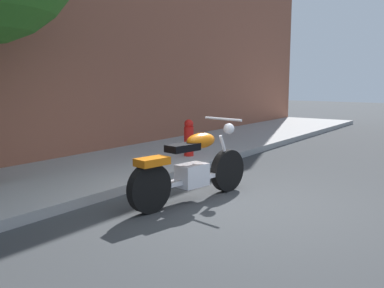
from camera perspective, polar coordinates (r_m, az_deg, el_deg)
ground_plane at (r=5.82m, az=4.56°, el=-8.49°), size 60.00×60.00×0.00m
sidewalk at (r=7.67m, az=-14.71°, el=-4.01°), size 24.90×2.72×0.14m
motorcycle at (r=6.00m, az=-0.05°, el=-3.36°), size 2.19×0.77×1.15m
fire_hydrant at (r=8.82m, az=-0.43°, el=0.43°), size 0.20×0.20×0.91m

